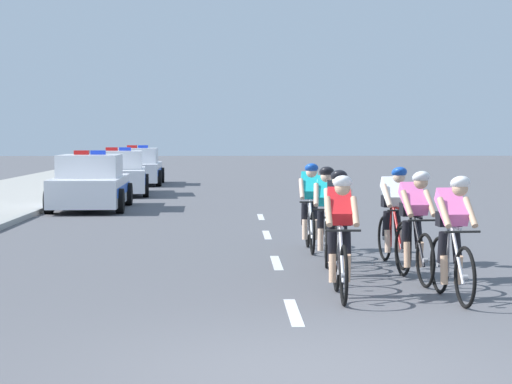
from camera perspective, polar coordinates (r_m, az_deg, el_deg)
The scene contains 13 objects.
ground_plane at distance 7.78m, azimuth 3.72°, elevation -11.39°, with size 160.00×160.00×0.00m, color #56565B.
kerb_edge at distance 22.13m, azimuth -14.42°, elevation -1.56°, with size 0.16×60.00×0.13m, color #9E9E99.
lane_markings_centre at distance 14.38m, azimuth 1.29°, elevation -4.43°, with size 0.14×17.60×0.01m.
cyclist_lead at distance 11.20m, azimuth 5.28°, elevation -2.69°, with size 0.42×1.72×1.56m.
cyclist_second at distance 11.27m, azimuth 12.17°, elevation -2.72°, with size 0.44×1.72×1.56m.
cyclist_third at distance 12.89m, azimuth 5.12°, elevation -1.86°, with size 0.43×1.72×1.56m.
cyclist_fourth at distance 12.62m, azimuth 9.86°, elevation -2.02°, with size 0.45×1.72×1.56m.
cyclist_fifth at distance 14.22m, azimuth 4.42°, elevation -1.35°, with size 0.45×1.72×1.56m.
cyclist_sixth at distance 14.17m, azimuth 8.61°, elevation -1.40°, with size 0.45×1.72×1.56m.
cyclist_seventh at distance 15.76m, azimuth 3.40°, elevation -0.87°, with size 0.42×1.72×1.56m.
police_car_nearest at distance 24.99m, azimuth -10.28°, elevation 0.48°, with size 2.11×4.46×1.59m.
police_car_second at distance 30.97m, azimuth -8.57°, elevation 1.09°, with size 2.30×4.54×1.59m.
police_car_third at distance 37.16m, azimuth -7.38°, elevation 1.51°, with size 2.11×4.46×1.59m.
Camera 1 is at (-0.69, -7.48, 2.01)m, focal length 64.08 mm.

